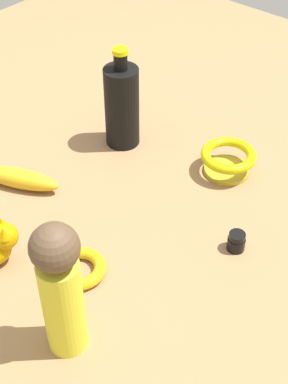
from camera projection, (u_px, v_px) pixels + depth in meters
The scene contains 7 objects.
ground at pixel (144, 226), 1.11m from camera, with size 2.00×2.00×0.00m, color #936D47.
banana at pixel (19, 178), 1.18m from camera, with size 0.18×0.04×0.04m, color gold.
bowl at pixel (228, 159), 1.21m from camera, with size 0.12×0.12×0.06m.
bottle_tall at pixel (122, 105), 1.25m from camera, with size 0.08×0.08×0.23m.
person_figure_adult at pixel (61, 288), 0.82m from camera, with size 0.09×0.09×0.26m.
nail_polish_jar at pixel (236, 241), 1.05m from camera, with size 0.03×0.03×0.04m.
bangle at pixel (79, 268), 1.01m from camera, with size 0.10×0.10×0.02m, color gold.
Camera 1 is at (-0.51, 0.59, 0.78)m, focal length 53.18 mm.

